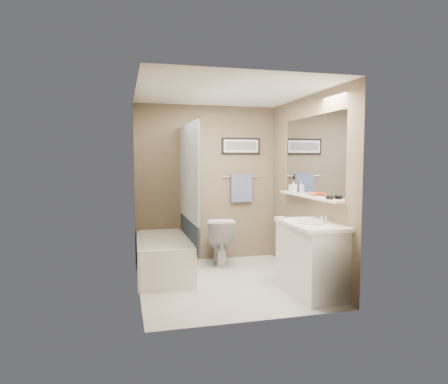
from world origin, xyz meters
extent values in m
plane|color=beige|center=(0.00, 0.00, 0.00)|extent=(2.50, 2.50, 0.00)
cube|color=white|center=(0.00, 0.00, 2.38)|extent=(2.20, 2.50, 0.04)
cube|color=brown|center=(0.00, 1.23, 1.20)|extent=(2.20, 0.04, 2.40)
cube|color=brown|center=(0.00, -1.23, 1.20)|extent=(2.20, 0.04, 2.40)
cube|color=brown|center=(-1.08, 0.00, 1.20)|extent=(0.04, 2.50, 2.40)
cube|color=brown|center=(1.08, 0.00, 1.20)|extent=(0.04, 2.50, 2.40)
cube|color=tan|center=(-1.09, 0.50, 1.00)|extent=(0.02, 1.55, 2.00)
cylinder|color=silver|center=(-0.40, 0.50, 2.05)|extent=(0.02, 1.55, 0.02)
cube|color=white|center=(-0.40, 0.50, 1.40)|extent=(0.03, 1.45, 1.28)
cube|color=#243444|center=(-0.40, 0.50, 0.58)|extent=(0.03, 1.45, 0.36)
cube|color=silver|center=(1.09, -0.15, 1.62)|extent=(0.02, 1.60, 1.00)
cube|color=silver|center=(1.04, -0.15, 1.10)|extent=(0.12, 1.60, 0.03)
cylinder|color=silver|center=(0.55, 1.22, 1.30)|extent=(0.60, 0.02, 0.02)
cube|color=#7F90BA|center=(0.55, 1.20, 1.12)|extent=(0.34, 0.05, 0.44)
cube|color=black|center=(0.55, 1.23, 1.78)|extent=(0.62, 0.02, 0.26)
cube|color=white|center=(0.55, 1.22, 1.78)|extent=(0.56, 0.00, 0.20)
cube|color=#595959|center=(0.55, 1.22, 1.78)|extent=(0.50, 0.00, 0.13)
cube|color=silver|center=(0.55, -1.24, 1.00)|extent=(0.80, 0.02, 2.00)
cylinder|color=silver|center=(0.22, -1.19, 1.00)|extent=(0.10, 0.02, 0.02)
cube|color=white|center=(-0.75, 0.56, 0.25)|extent=(0.74, 1.52, 0.50)
cube|color=white|center=(-0.75, 0.56, 0.50)|extent=(0.56, 1.36, 0.02)
imported|color=silver|center=(0.13, 0.91, 0.36)|extent=(0.50, 0.75, 0.71)
cube|color=silver|center=(0.85, -0.65, 0.40)|extent=(0.54, 0.92, 0.80)
cube|color=white|center=(0.84, -0.65, 0.82)|extent=(0.54, 0.96, 0.04)
cylinder|color=silver|center=(0.83, -0.65, 0.85)|extent=(0.34, 0.34, 0.01)
cylinder|color=silver|center=(1.03, -0.65, 0.89)|extent=(0.02, 0.02, 0.10)
sphere|color=silver|center=(1.03, -0.55, 0.87)|extent=(0.05, 0.05, 0.05)
cylinder|color=black|center=(1.04, -0.71, 1.14)|extent=(0.09, 0.09, 0.04)
cylinder|color=#E74720|center=(1.04, -0.28, 1.14)|extent=(0.07, 0.22, 0.04)
cube|color=#FE9BC6|center=(1.04, 0.00, 1.12)|extent=(0.04, 0.16, 0.01)
cylinder|color=silver|center=(1.04, 0.37, 1.17)|extent=(0.08, 0.08, 0.10)
imported|color=#999999|center=(1.04, 0.29, 1.19)|extent=(0.08, 0.08, 0.16)
camera|label=1|loc=(-1.27, -4.82, 1.57)|focal=32.00mm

